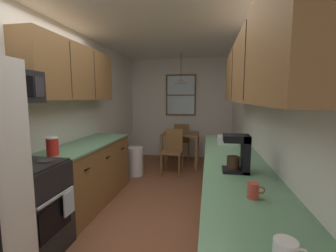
% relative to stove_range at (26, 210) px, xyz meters
% --- Properties ---
extents(ground_plane, '(12.00, 12.00, 0.00)m').
position_rel_stove_range_xyz_m(ground_plane, '(0.99, 1.47, -0.47)').
color(ground_plane, brown).
extents(wall_left, '(0.10, 9.00, 2.55)m').
position_rel_stove_range_xyz_m(wall_left, '(-0.36, 1.47, 0.80)').
color(wall_left, silver).
rests_on(wall_left, ground).
extents(wall_right, '(0.10, 9.00, 2.55)m').
position_rel_stove_range_xyz_m(wall_right, '(2.34, 1.47, 0.80)').
color(wall_right, silver).
rests_on(wall_right, ground).
extents(wall_back, '(4.40, 0.10, 2.55)m').
position_rel_stove_range_xyz_m(wall_back, '(0.99, 4.12, 0.80)').
color(wall_back, silver).
rests_on(wall_back, ground).
extents(ceiling_slab, '(4.40, 9.00, 0.08)m').
position_rel_stove_range_xyz_m(ceiling_slab, '(0.99, 1.47, 2.12)').
color(ceiling_slab, white).
extents(stove_range, '(0.66, 0.63, 1.10)m').
position_rel_stove_range_xyz_m(stove_range, '(0.00, 0.00, 0.00)').
color(stove_range, black).
rests_on(stove_range, ground).
extents(microwave_over_range, '(0.39, 0.58, 0.31)m').
position_rel_stove_range_xyz_m(microwave_over_range, '(-0.11, 0.00, 1.18)').
color(microwave_over_range, black).
extents(counter_left, '(0.64, 1.73, 0.90)m').
position_rel_stove_range_xyz_m(counter_left, '(-0.01, 1.18, -0.02)').
color(counter_left, brown).
rests_on(counter_left, ground).
extents(upper_cabinets_left, '(0.33, 1.81, 0.75)m').
position_rel_stove_range_xyz_m(upper_cabinets_left, '(-0.15, 1.13, 1.42)').
color(upper_cabinets_left, brown).
extents(counter_right, '(0.64, 3.26, 0.90)m').
position_rel_stove_range_xyz_m(counter_right, '(1.99, 0.56, -0.02)').
color(counter_right, brown).
rests_on(counter_right, ground).
extents(upper_cabinets_right, '(0.33, 2.94, 0.64)m').
position_rel_stove_range_xyz_m(upper_cabinets_right, '(2.13, 0.51, 1.35)').
color(upper_cabinets_right, brown).
extents(dining_table, '(0.81, 0.72, 0.75)m').
position_rel_stove_range_xyz_m(dining_table, '(1.09, 3.31, 0.14)').
color(dining_table, brown).
rests_on(dining_table, ground).
extents(dining_chair_near, '(0.43, 0.43, 0.90)m').
position_rel_stove_range_xyz_m(dining_chair_near, '(1.01, 2.74, 0.03)').
color(dining_chair_near, brown).
rests_on(dining_chair_near, ground).
extents(dining_chair_far, '(0.41, 0.41, 0.90)m').
position_rel_stove_range_xyz_m(dining_chair_far, '(1.06, 3.87, 0.03)').
color(dining_chair_far, brown).
rests_on(dining_chair_far, ground).
extents(pendant_light, '(0.30, 0.30, 0.68)m').
position_rel_stove_range_xyz_m(pendant_light, '(1.09, 3.31, 1.45)').
color(pendant_light, black).
extents(back_window, '(0.77, 0.05, 1.05)m').
position_rel_stove_range_xyz_m(back_window, '(1.00, 4.05, 1.14)').
color(back_window, brown).
extents(trash_bin, '(0.31, 0.31, 0.57)m').
position_rel_stove_range_xyz_m(trash_bin, '(0.29, 2.45, -0.19)').
color(trash_bin, white).
rests_on(trash_bin, ground).
extents(storage_canister, '(0.13, 0.13, 0.21)m').
position_rel_stove_range_xyz_m(storage_canister, '(-0.01, 0.44, 0.53)').
color(storage_canister, red).
rests_on(storage_canister, counter_left).
extents(dish_towel, '(0.02, 0.16, 0.24)m').
position_rel_stove_range_xyz_m(dish_towel, '(0.35, 0.16, 0.03)').
color(dish_towel, silver).
extents(coffee_maker, '(0.22, 0.18, 0.33)m').
position_rel_stove_range_xyz_m(coffee_maker, '(1.99, 0.21, 0.60)').
color(coffee_maker, black).
rests_on(coffee_maker, counter_right).
extents(mug_spare, '(0.11, 0.07, 0.10)m').
position_rel_stove_range_xyz_m(mug_spare, '(2.01, -0.33, 0.48)').
color(mug_spare, '#BF3F33').
rests_on(mug_spare, counter_right).
extents(dish_rack, '(0.28, 0.34, 0.10)m').
position_rel_stove_range_xyz_m(dish_rack, '(1.99, 1.48, 0.48)').
color(dish_rack, silver).
rests_on(dish_rack, counter_right).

